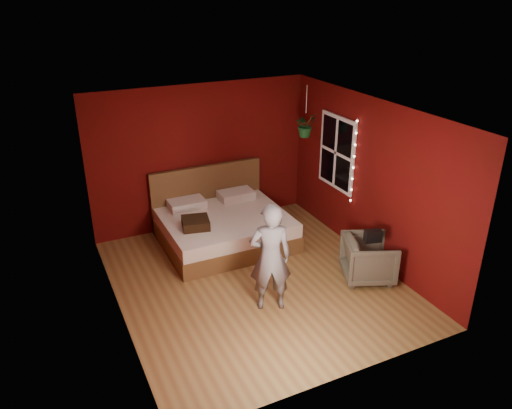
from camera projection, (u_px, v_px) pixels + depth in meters
name	position (u px, v px, depth m)	size (l,w,h in m)	color
floor	(255.00, 281.00, 7.58)	(4.50, 4.50, 0.00)	olive
room_walls	(255.00, 178.00, 6.89)	(4.04, 4.54, 2.62)	#5A090B
window	(337.00, 153.00, 8.48)	(0.05, 0.97, 1.27)	white
fairy_lights	(354.00, 162.00, 8.04)	(0.04, 0.04, 1.45)	silver
bed	(223.00, 225.00, 8.64)	(2.09, 1.78, 1.15)	brown
person	(270.00, 258.00, 6.67)	(0.57, 0.38, 1.57)	slate
armchair	(369.00, 259.00, 7.52)	(0.72, 0.75, 0.68)	#5C5A49
handbag	(373.00, 236.00, 7.28)	(0.25, 0.12, 0.18)	black
throw_pillow	(196.00, 223.00, 8.04)	(0.43, 0.43, 0.15)	black
hanging_plant	(305.00, 125.00, 8.50)	(0.41, 0.37, 0.88)	silver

